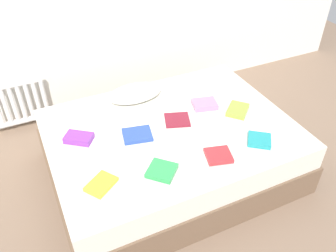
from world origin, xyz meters
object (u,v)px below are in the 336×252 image
textbook_yellow (101,184)px  textbook_pink (205,104)px  bed (170,151)px  textbook_red (218,155)px  textbook_purple (79,138)px  textbook_green (162,171)px  textbook_lime (238,110)px  textbook_blue (137,135)px  textbook_teal (259,140)px  radiator (17,103)px  pillow (135,93)px  textbook_maroon (177,120)px

textbook_yellow → textbook_pink: size_ratio=0.96×
bed → textbook_pink: size_ratio=9.59×
bed → textbook_red: textbook_red is taller
textbook_purple → textbook_green: bearing=-16.6°
textbook_lime → textbook_yellow: bearing=151.7°
bed → textbook_blue: bearing=177.6°
textbook_teal → textbook_blue: bearing=-172.1°
textbook_red → textbook_pink: bearing=84.0°
radiator → textbook_pink: 1.85m
textbook_blue → radiator: bearing=136.4°
radiator → textbook_green: size_ratio=2.99×
radiator → textbook_teal: size_ratio=3.25×
radiator → textbook_red: bearing=-52.8°
textbook_green → textbook_yellow: 0.43m
textbook_purple → textbook_lime: bearing=28.0°
textbook_green → textbook_red: 0.44m
textbook_red → textbook_pink: textbook_pink is taller
bed → textbook_red: size_ratio=10.79×
pillow → textbook_red: pillow is taller
textbook_teal → textbook_blue: 0.95m
textbook_pink → radiator: bearing=159.3°
pillow → textbook_green: size_ratio=2.62×
radiator → textbook_blue: 1.45m
textbook_red → textbook_yellow: textbook_red is taller
bed → textbook_yellow: textbook_yellow is taller
pillow → textbook_red: bearing=-74.4°
textbook_lime → textbook_yellow: size_ratio=1.07×
textbook_purple → textbook_pink: size_ratio=1.00×
textbook_red → textbook_yellow: (-0.86, 0.09, -0.00)m
radiator → textbook_lime: radiator is taller
radiator → pillow: size_ratio=1.14×
pillow → textbook_red: size_ratio=2.67×
radiator → textbook_blue: (0.81, -1.19, 0.19)m
textbook_pink → textbook_maroon: bearing=-149.8°
textbook_green → textbook_blue: textbook_green is taller
textbook_purple → radiator: bearing=147.0°
textbook_teal → textbook_yellow: (-1.24, 0.08, -0.00)m
pillow → textbook_lime: (0.73, -0.56, -0.04)m
pillow → textbook_maroon: size_ratio=2.44×
textbook_teal → textbook_yellow: bearing=-146.4°
textbook_maroon → radiator: bearing=155.3°
textbook_green → textbook_pink: (0.68, 0.58, 0.00)m
textbook_purple → textbook_red: 1.08m
pillow → textbook_lime: pillow is taller
textbook_maroon → bed: bearing=-127.6°
bed → textbook_yellow: bearing=-151.7°
textbook_yellow → textbook_blue: 0.57m
textbook_teal → textbook_pink: size_ratio=0.83×
textbook_maroon → textbook_pink: textbook_pink is taller
textbook_maroon → textbook_yellow: 0.90m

